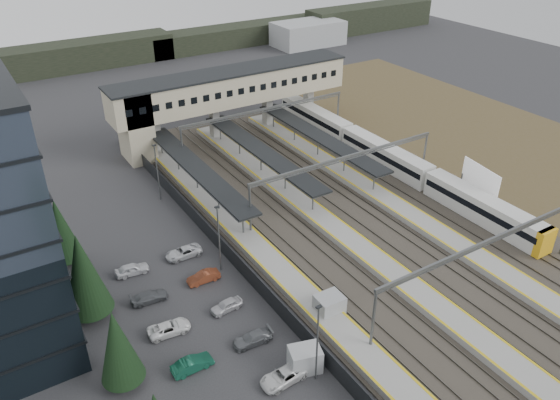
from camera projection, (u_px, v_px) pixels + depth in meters
ground at (334, 295)px, 56.18m from camera, size 220.00×220.00×0.00m
conifer_row at (133, 374)px, 40.85m from camera, size 4.42×49.82×9.50m
car_park at (253, 393)px, 44.55m from camera, size 10.43×44.41×1.26m
lampposts at (260, 281)px, 51.27m from camera, size 0.50×53.25×8.07m
fence at (255, 282)px, 56.38m from camera, size 0.08×90.00×2.00m
relay_cabin_near at (305, 359)px, 47.05m from camera, size 3.18×2.69×2.27m
relay_cabin_far at (329, 306)px, 52.85m from camera, size 2.67×2.25×2.39m
rail_corridor at (373, 242)px, 63.98m from camera, size 34.00×90.00×0.92m
canopies at (261, 151)px, 77.26m from camera, size 23.10×30.00×3.28m
footbridge at (217, 93)px, 86.59m from camera, size 40.40×6.40×11.20m
gantries at (407, 201)px, 60.87m from camera, size 28.40×62.28×7.17m
train at (387, 157)px, 80.42m from camera, size 2.58×53.82×3.24m
billboard at (480, 180)px, 69.76m from camera, size 1.20×6.59×5.78m
scrub_east at (559, 171)px, 80.43m from camera, size 34.00×120.00×0.06m
treeline_far at (186, 44)px, 133.39m from camera, size 170.00×19.00×7.00m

